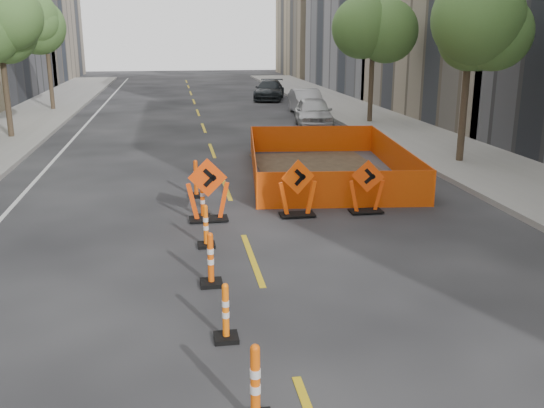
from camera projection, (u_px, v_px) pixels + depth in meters
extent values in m
plane|color=black|center=(289.00, 358.00, 8.58)|extent=(140.00, 140.00, 0.00)
cube|color=gray|center=(475.00, 162.00, 21.36)|extent=(4.00, 90.00, 0.15)
cylinder|color=#382B1E|center=(8.00, 103.00, 25.83)|extent=(0.24, 0.24, 3.15)
cylinder|color=#382B1E|center=(51.00, 84.00, 35.32)|extent=(0.24, 0.24, 3.15)
sphere|color=#4D7632|center=(46.00, 31.00, 34.52)|extent=(2.80, 2.80, 2.80)
cylinder|color=#382B1E|center=(463.00, 120.00, 20.86)|extent=(0.24, 0.24, 3.15)
sphere|color=#4D7632|center=(470.00, 30.00, 20.05)|extent=(2.80, 2.80, 2.80)
cylinder|color=#382B1E|center=(371.00, 93.00, 30.36)|extent=(0.24, 0.24, 3.15)
sphere|color=#4D7632|center=(373.00, 31.00, 29.55)|extent=(2.80, 2.80, 2.80)
imported|color=silver|center=(313.00, 112.00, 29.55)|extent=(2.24, 4.41, 1.44)
imported|color=#A1A0A5|center=(306.00, 102.00, 34.25)|extent=(1.58, 4.27, 1.40)
imported|color=black|center=(269.00, 90.00, 41.81)|extent=(2.92, 4.89, 1.33)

